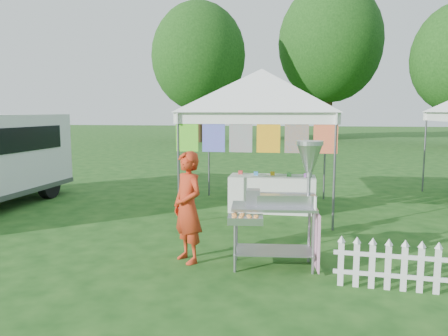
# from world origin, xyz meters

# --- Properties ---
(ground) EXTENTS (120.00, 120.00, 0.00)m
(ground) POSITION_xyz_m (0.00, 0.00, 0.00)
(ground) COLOR #154012
(ground) RESTS_ON ground
(canopy_main) EXTENTS (4.24, 4.24, 3.45)m
(canopy_main) POSITION_xyz_m (0.00, 3.49, 2.99)
(canopy_main) COLOR #59595E
(canopy_main) RESTS_ON ground
(tree_left) EXTENTS (6.40, 6.40, 9.53)m
(tree_left) POSITION_xyz_m (-6.00, 24.00, 5.83)
(tree_left) COLOR #382914
(tree_left) RESTS_ON ground
(tree_mid) EXTENTS (7.60, 7.60, 11.52)m
(tree_mid) POSITION_xyz_m (3.00, 28.00, 7.14)
(tree_mid) COLOR #382914
(tree_mid) RESTS_ON ground
(donut_cart) EXTENTS (1.24, 0.96, 1.73)m
(donut_cart) POSITION_xyz_m (0.65, 0.04, 1.02)
(donut_cart) COLOR gray
(donut_cart) RESTS_ON ground
(vendor) EXTENTS (0.67, 0.67, 1.57)m
(vendor) POSITION_xyz_m (-0.73, 0.06, 0.78)
(vendor) COLOR #B02F15
(vendor) RESTS_ON ground
(picket_fence) EXTENTS (1.44, 0.13, 0.56)m
(picket_fence) POSITION_xyz_m (1.94, -0.53, 0.29)
(picket_fence) COLOR silver
(picket_fence) RESTS_ON ground
(display_table) EXTENTS (1.80, 0.70, 0.76)m
(display_table) POSITION_xyz_m (0.26, 3.42, 0.38)
(display_table) COLOR white
(display_table) RESTS_ON ground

